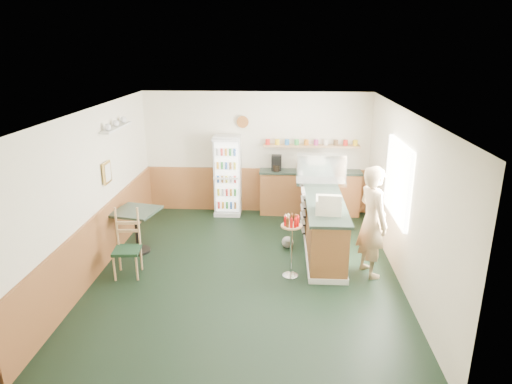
# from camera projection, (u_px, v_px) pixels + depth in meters

# --- Properties ---
(ground) EXTENTS (6.00, 6.00, 0.00)m
(ground) POSITION_uv_depth(u_px,v_px,m) (246.00, 270.00, 7.75)
(ground) COLOR black
(ground) RESTS_ON ground
(room_envelope) EXTENTS (5.04, 6.02, 2.72)m
(room_envelope) POSITION_uv_depth(u_px,v_px,m) (236.00, 172.00, 7.99)
(room_envelope) COLOR beige
(room_envelope) RESTS_ON ground
(service_counter) EXTENTS (0.68, 3.01, 1.01)m
(service_counter) POSITION_uv_depth(u_px,v_px,m) (322.00, 223.00, 8.55)
(service_counter) COLOR #A26534
(service_counter) RESTS_ON ground
(back_counter) EXTENTS (2.24, 0.42, 1.69)m
(back_counter) POSITION_uv_depth(u_px,v_px,m) (309.00, 191.00, 10.17)
(back_counter) COLOR #A26534
(back_counter) RESTS_ON ground
(drinks_fridge) EXTENTS (0.58, 0.52, 1.77)m
(drinks_fridge) POSITION_uv_depth(u_px,v_px,m) (228.00, 176.00, 10.11)
(drinks_fridge) COLOR silver
(drinks_fridge) RESTS_ON ground
(display_case) EXTENTS (0.98, 0.51, 0.56)m
(display_case) POSITION_uv_depth(u_px,v_px,m) (321.00, 170.00, 9.05)
(display_case) COLOR silver
(display_case) RESTS_ON service_counter
(cash_register) EXTENTS (0.44, 0.46, 0.24)m
(cash_register) POSITION_uv_depth(u_px,v_px,m) (328.00, 205.00, 7.53)
(cash_register) COLOR beige
(cash_register) RESTS_ON service_counter
(shopkeeper) EXTENTS (0.64, 0.74, 1.86)m
(shopkeeper) POSITION_uv_depth(u_px,v_px,m) (372.00, 221.00, 7.38)
(shopkeeper) COLOR tan
(shopkeeper) RESTS_ON ground
(condiment_stand) EXTENTS (0.34, 0.34, 1.06)m
(condiment_stand) POSITION_uv_depth(u_px,v_px,m) (291.00, 236.00, 7.34)
(condiment_stand) COLOR silver
(condiment_stand) RESTS_ON ground
(newspaper_rack) EXTENTS (0.09, 0.41, 0.83)m
(newspaper_rack) POSITION_uv_depth(u_px,v_px,m) (303.00, 210.00, 8.69)
(newspaper_rack) COLOR black
(newspaper_rack) RESTS_ON ground
(cafe_table) EXTENTS (0.88, 0.88, 0.81)m
(cafe_table) POSITION_uv_depth(u_px,v_px,m) (137.00, 223.00, 8.28)
(cafe_table) COLOR black
(cafe_table) RESTS_ON ground
(cafe_chair) EXTENTS (0.46, 0.46, 1.13)m
(cafe_chair) POSITION_uv_depth(u_px,v_px,m) (128.00, 240.00, 7.50)
(cafe_chair) COLOR #15301D
(cafe_chair) RESTS_ON ground
(dog_doorstop) EXTENTS (0.22, 0.29, 0.27)m
(dog_doorstop) POSITION_uv_depth(u_px,v_px,m) (288.00, 242.00, 8.57)
(dog_doorstop) COLOR gray
(dog_doorstop) RESTS_ON ground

